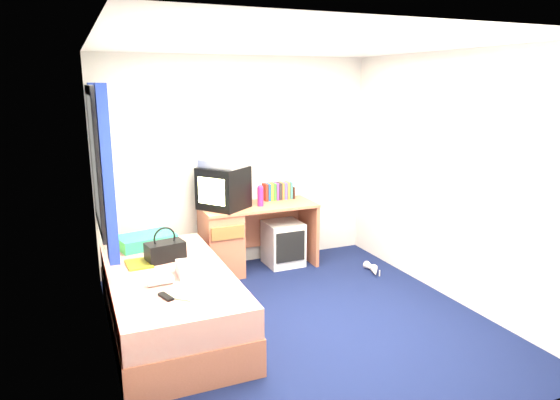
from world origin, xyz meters
name	(u,v)px	position (x,y,z in m)	size (l,w,h in m)	color
ground	(301,322)	(0.00, 0.00, 0.00)	(3.40, 3.40, 0.00)	#0C1438
room_shell	(302,162)	(0.00, 0.00, 1.45)	(3.40, 3.40, 3.40)	white
bed	(170,301)	(-1.10, 0.31, 0.27)	(1.01, 2.00, 0.54)	#C47251
pillow	(146,240)	(-1.17, 1.07, 0.60)	(0.53, 0.34, 0.12)	teal
desk	(236,236)	(-0.14, 1.44, 0.41)	(1.30, 0.55, 0.75)	#C47251
storage_cube	(283,243)	(0.44, 1.42, 0.26)	(0.41, 0.41, 0.51)	silver
crt_tv	(223,188)	(-0.27, 1.44, 0.98)	(0.62, 0.62, 0.46)	black
vcr	(223,163)	(-0.26, 1.44, 1.25)	(0.45, 0.32, 0.09)	silver
book_row	(277,191)	(0.44, 1.60, 0.85)	(0.34, 0.13, 0.20)	maroon
picture_frame	(292,192)	(0.63, 1.60, 0.82)	(0.02, 0.12, 0.14)	black
pink_water_bottle	(260,197)	(0.14, 1.37, 0.86)	(0.07, 0.07, 0.21)	#EB216A
aerosol_can	(242,198)	(-0.04, 1.47, 0.84)	(0.05, 0.05, 0.17)	silver
handbag	(165,250)	(-1.07, 0.60, 0.63)	(0.36, 0.25, 0.31)	black
towel	(196,268)	(-0.89, 0.17, 0.59)	(0.31, 0.26, 0.10)	silver
magazine	(139,264)	(-1.31, 0.57, 0.55)	(0.21, 0.28, 0.01)	yellow
water_bottle	(160,281)	(-1.21, 0.04, 0.58)	(0.07, 0.07, 0.20)	silver
colour_swatch_fan	(179,298)	(-1.13, -0.27, 0.55)	(0.22, 0.06, 0.01)	yellow
remote_control	(166,297)	(-1.22, -0.22, 0.55)	(0.05, 0.16, 0.02)	black
window_assembly	(100,162)	(-1.55, 0.90, 1.42)	(0.11, 1.42, 1.40)	silver
white_heels	(373,270)	(1.26, 0.75, 0.04)	(0.18, 0.35, 0.09)	beige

